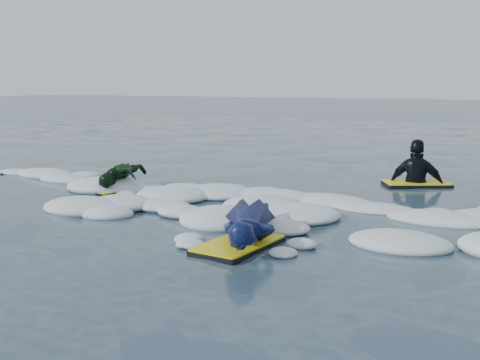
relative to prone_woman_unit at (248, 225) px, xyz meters
name	(u,v)px	position (x,y,z in m)	size (l,w,h in m)	color
ground	(148,213)	(-1.95, 0.82, -0.22)	(120.00, 120.00, 0.00)	#1B3341
foam_band	(188,200)	(-1.95, 1.86, -0.22)	(12.00, 3.10, 0.30)	silver
prone_woman_unit	(248,225)	(0.00, 0.00, 0.00)	(1.18, 1.77, 0.43)	black
prone_child_unit	(122,177)	(-3.36, 2.03, 0.01)	(0.76, 1.24, 0.45)	black
waiting_rider_unit	(416,187)	(0.90, 4.74, -0.23)	(1.27, 1.07, 1.67)	black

